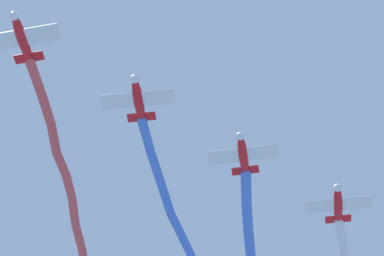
% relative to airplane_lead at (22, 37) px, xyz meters
% --- Properties ---
extents(airplane_lead, '(4.74, 6.20, 1.53)m').
position_rel_airplane_lead_xyz_m(airplane_lead, '(0.00, 0.00, 0.00)').
color(airplane_lead, red).
extents(smoke_trail_lead, '(31.32, 7.02, 3.27)m').
position_rel_airplane_lead_xyz_m(smoke_trail_lead, '(17.30, -3.82, 0.98)').
color(smoke_trail_lead, '#DB4C4C').
extents(airplane_left_wing, '(4.71, 6.20, 1.53)m').
position_rel_airplane_lead_xyz_m(airplane_left_wing, '(4.92, -9.21, 0.25)').
color(airplane_left_wing, red).
extents(smoke_trail_left_wing, '(22.89, 9.73, 1.57)m').
position_rel_airplane_lead_xyz_m(smoke_trail_left_wing, '(18.33, -13.67, 0.59)').
color(smoke_trail_left_wing, '#4C75DB').
extents(airplane_right_wing, '(4.72, 6.20, 1.53)m').
position_rel_airplane_lead_xyz_m(airplane_right_wing, '(9.84, -18.40, 0.50)').
color(airplane_right_wing, red).
extents(airplane_slot, '(4.71, 6.20, 1.53)m').
position_rel_airplane_lead_xyz_m(airplane_slot, '(14.76, -27.60, 0.75)').
color(airplane_slot, red).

